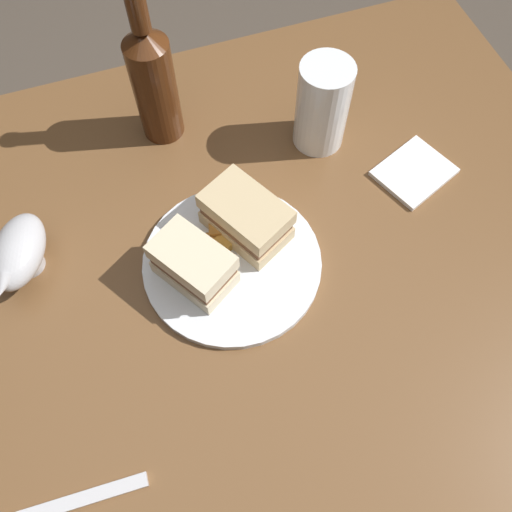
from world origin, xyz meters
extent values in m
plane|color=#4C4238|center=(0.00, 0.00, 0.00)|extent=(6.00, 6.00, 0.00)
cube|color=brown|center=(0.00, 0.00, 0.37)|extent=(1.03, 0.92, 0.73)
cylinder|color=white|center=(-0.06, 0.03, 0.74)|extent=(0.25, 0.25, 0.01)
cube|color=#CCB284|center=(-0.03, 0.07, 0.76)|extent=(0.12, 0.14, 0.03)
cube|color=brown|center=(-0.03, 0.07, 0.78)|extent=(0.11, 0.13, 0.02)
cube|color=#CCB284|center=(-0.03, 0.07, 0.80)|extent=(0.12, 0.14, 0.03)
cube|color=beige|center=(-0.12, 0.02, 0.76)|extent=(0.11, 0.12, 0.03)
cube|color=brown|center=(-0.12, 0.02, 0.78)|extent=(0.10, 0.12, 0.02)
cube|color=beige|center=(-0.12, 0.02, 0.80)|extent=(0.11, 0.12, 0.03)
cube|color=#AD702D|center=(-0.09, 0.06, 0.75)|extent=(0.04, 0.02, 0.01)
cube|color=#B77F33|center=(-0.10, 0.03, 0.75)|extent=(0.05, 0.03, 0.02)
cube|color=#AD702D|center=(-0.06, 0.07, 0.75)|extent=(0.04, 0.03, 0.02)
cube|color=gold|center=(-0.05, 0.06, 0.75)|extent=(0.05, 0.04, 0.02)
cube|color=gold|center=(-0.06, 0.06, 0.75)|extent=(0.05, 0.03, 0.02)
cylinder|color=white|center=(0.14, 0.20, 0.80)|extent=(0.08, 0.08, 0.15)
cylinder|color=gold|center=(0.14, 0.20, 0.77)|extent=(0.07, 0.07, 0.08)
cylinder|color=#B7B7BC|center=(-0.33, 0.12, 0.74)|extent=(0.04, 0.04, 0.02)
ellipsoid|color=#B7B7BC|center=(-0.33, 0.12, 0.77)|extent=(0.11, 0.13, 0.05)
ellipsoid|color=#381E0F|center=(-0.33, 0.12, 0.78)|extent=(0.09, 0.11, 0.02)
cone|color=#B7B7BC|center=(-0.36, 0.07, 0.78)|extent=(0.03, 0.04, 0.02)
cylinder|color=#47230F|center=(-0.09, 0.30, 0.82)|extent=(0.07, 0.07, 0.17)
cone|color=#47230F|center=(-0.09, 0.30, 0.91)|extent=(0.07, 0.07, 0.02)
cylinder|color=#47230F|center=(-0.09, 0.30, 0.95)|extent=(0.03, 0.03, 0.06)
cube|color=white|center=(0.25, 0.08, 0.73)|extent=(0.14, 0.12, 0.01)
cube|color=silver|center=(-0.33, -0.21, 0.73)|extent=(0.18, 0.02, 0.01)
camera|label=1|loc=(-0.14, -0.30, 1.40)|focal=37.10mm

